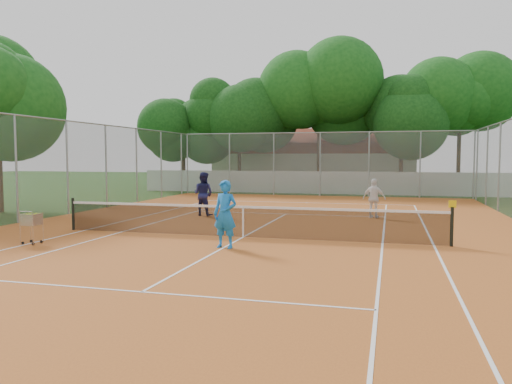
% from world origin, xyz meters
% --- Properties ---
extents(ground, '(120.00, 120.00, 0.00)m').
position_xyz_m(ground, '(0.00, 0.00, 0.00)').
color(ground, '#163A0F').
rests_on(ground, ground).
extents(court_pad, '(18.00, 34.00, 0.02)m').
position_xyz_m(court_pad, '(0.00, 0.00, 0.01)').
color(court_pad, '#B35D22').
rests_on(court_pad, ground).
extents(court_lines, '(10.98, 23.78, 0.01)m').
position_xyz_m(court_lines, '(0.00, 0.00, 0.02)').
color(court_lines, white).
rests_on(court_lines, court_pad).
extents(tennis_net, '(11.88, 0.10, 0.98)m').
position_xyz_m(tennis_net, '(0.00, 0.00, 0.51)').
color(tennis_net, black).
rests_on(tennis_net, court_pad).
extents(perimeter_fence, '(18.00, 34.00, 4.00)m').
position_xyz_m(perimeter_fence, '(0.00, 0.00, 2.00)').
color(perimeter_fence, slate).
rests_on(perimeter_fence, ground).
extents(boundary_wall, '(26.00, 0.30, 1.50)m').
position_xyz_m(boundary_wall, '(0.00, 19.00, 0.75)').
color(boundary_wall, white).
rests_on(boundary_wall, ground).
extents(clubhouse, '(16.40, 9.00, 4.40)m').
position_xyz_m(clubhouse, '(-2.00, 29.00, 2.20)').
color(clubhouse, beige).
rests_on(clubhouse, ground).
extents(tropical_trees, '(29.00, 19.00, 10.00)m').
position_xyz_m(tropical_trees, '(0.00, 22.00, 5.00)').
color(tropical_trees, '#0D350E').
rests_on(tropical_trees, ground).
extents(player_near, '(0.72, 0.53, 1.82)m').
position_xyz_m(player_near, '(0.04, -1.82, 0.93)').
color(player_near, blue).
rests_on(player_near, court_pad).
extents(player_far_left, '(0.99, 0.83, 1.81)m').
position_xyz_m(player_far_left, '(-3.22, 5.02, 0.93)').
color(player_far_left, '#181A48').
rests_on(player_far_left, court_pad).
extents(player_far_right, '(0.99, 0.60, 1.58)m').
position_xyz_m(player_far_right, '(3.68, 6.01, 0.81)').
color(player_far_right, silver).
rests_on(player_far_right, court_pad).
extents(ball_hopper, '(0.47, 0.47, 0.94)m').
position_xyz_m(ball_hopper, '(-5.37, -2.69, 0.49)').
color(ball_hopper, silver).
rests_on(ball_hopper, court_pad).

